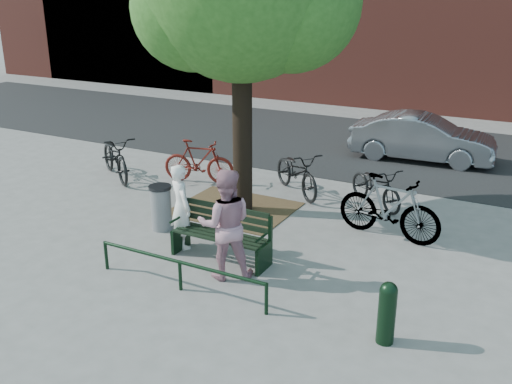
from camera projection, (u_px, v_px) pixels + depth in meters
The scene contains 15 objects.
ground at pixel (221, 259), 9.89m from camera, with size 90.00×90.00×0.00m, color gray.
dirt_pit at pixel (235, 208), 12.16m from camera, with size 2.40×2.00×0.02m, color brown.
road at pixel (370, 146), 16.95m from camera, with size 40.00×7.00×0.01m, color black.
park_bench at pixel (223, 233), 9.80m from camera, with size 1.74×0.54×0.97m.
guard_railing at pixel (180, 267), 8.76m from camera, with size 3.06×0.06×0.51m.
person_left at pixel (181, 206), 10.15m from camera, with size 0.57×0.37×1.55m, color white.
person_right at pixel (225, 224), 9.03m from camera, with size 0.89×0.69×1.83m, color #B47B8A.
bollard at pixel (387, 311), 7.43m from camera, with size 0.24×0.24×0.89m.
litter_bin at pixel (161, 207), 11.00m from camera, with size 0.44×0.44×0.89m.
bicycle_a at pixel (115, 156), 14.00m from camera, with size 0.73×2.09×1.10m, color black.
bicycle_b at pixel (199, 161), 13.67m from camera, with size 0.49×1.75×1.05m, color #58130C.
bicycle_c at pixel (297, 172), 12.92m from camera, with size 0.68×1.96×1.03m, color black.
bicycle_d at pixel (389, 207), 10.58m from camera, with size 0.57×2.01×1.21m, color gray.
bicycle_e at pixel (376, 186), 12.21m from camera, with size 0.60×1.71×0.90m, color black.
parked_car at pixel (422, 138), 15.42m from camera, with size 1.32×3.80×1.25m, color slate.
Camera 1 is at (4.75, -7.58, 4.43)m, focal length 40.00 mm.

